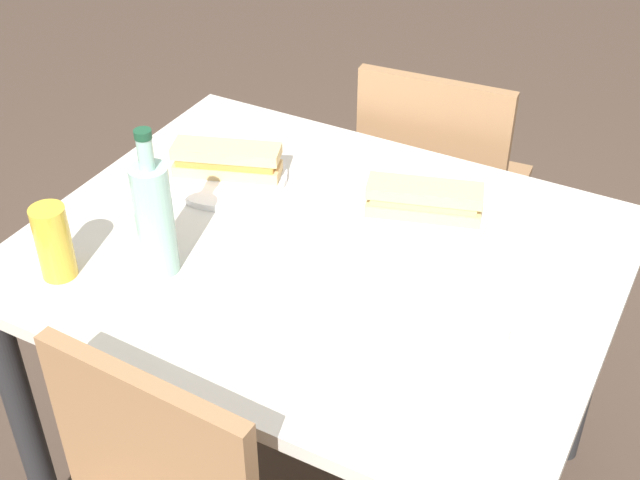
% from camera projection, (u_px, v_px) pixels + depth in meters
% --- Properties ---
extents(dining_table, '(1.13, 0.90, 0.73)m').
position_uv_depth(dining_table, '(320.00, 290.00, 1.73)').
color(dining_table, beige).
rests_on(dining_table, ground).
extents(chair_far, '(0.43, 0.43, 0.86)m').
position_uv_depth(chair_far, '(437.00, 191.00, 2.27)').
color(chair_far, '#936B47').
rests_on(chair_far, ground).
extents(plate_near, '(0.26, 0.26, 0.01)m').
position_uv_depth(plate_near, '(423.00, 217.00, 1.74)').
color(plate_near, silver).
rests_on(plate_near, dining_table).
extents(baguette_sandwich_near, '(0.24, 0.14, 0.07)m').
position_uv_depth(baguette_sandwich_near, '(424.00, 200.00, 1.72)').
color(baguette_sandwich_near, '#DBB77A').
rests_on(baguette_sandwich_near, plate_near).
extents(knife_near, '(0.18, 0.02, 0.01)m').
position_uv_depth(knife_near, '(420.00, 195.00, 1.79)').
color(knife_near, silver).
rests_on(knife_near, plate_near).
extents(plate_far, '(0.26, 0.26, 0.01)m').
position_uv_depth(plate_far, '(228.00, 176.00, 1.87)').
color(plate_far, white).
rests_on(plate_far, dining_table).
extents(baguette_sandwich_far, '(0.24, 0.14, 0.07)m').
position_uv_depth(baguette_sandwich_far, '(227.00, 160.00, 1.84)').
color(baguette_sandwich_far, '#DBB77A').
rests_on(baguette_sandwich_far, plate_far).
extents(knife_far, '(0.17, 0.07, 0.01)m').
position_uv_depth(knife_far, '(229.00, 158.00, 1.91)').
color(knife_far, silver).
rests_on(knife_far, plate_far).
extents(water_bottle, '(0.07, 0.07, 0.30)m').
position_uv_depth(water_bottle, '(154.00, 217.00, 1.55)').
color(water_bottle, '#99C6B7').
rests_on(water_bottle, dining_table).
extents(beer_glass, '(0.07, 0.07, 0.15)m').
position_uv_depth(beer_glass, '(54.00, 242.00, 1.56)').
color(beer_glass, gold).
rests_on(beer_glass, dining_table).
extents(olive_bowl, '(0.09, 0.09, 0.03)m').
position_uv_depth(olive_bowl, '(485.00, 329.00, 1.46)').
color(olive_bowl, silver).
rests_on(olive_bowl, dining_table).
extents(paper_napkin, '(0.18, 0.18, 0.00)m').
position_uv_depth(paper_napkin, '(555.00, 238.00, 1.69)').
color(paper_napkin, white).
rests_on(paper_napkin, dining_table).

